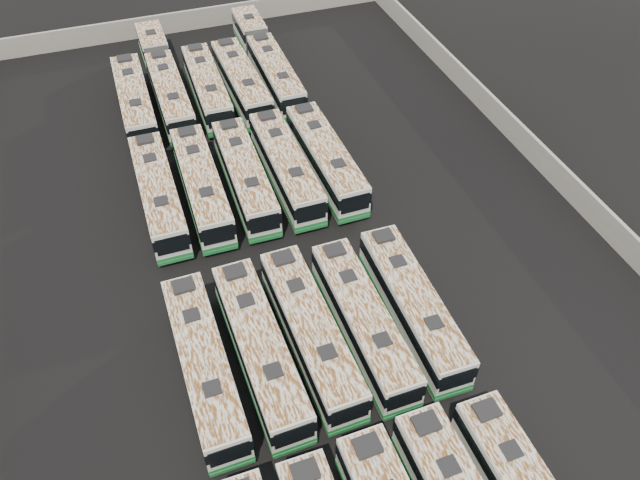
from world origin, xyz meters
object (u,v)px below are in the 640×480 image
Objects in this scene: bus_midfront_center at (311,332)px; bus_midback_left at (202,185)px; bus_midfront_left at (260,349)px; bus_back_left at (164,78)px; bus_midfront_right at (363,321)px; bus_midback_center at (245,176)px; bus_midback_right at (286,167)px; bus_back_far_right at (267,60)px; bus_midfront_far_left at (204,365)px; bus_midback_far_left at (159,194)px; bus_midback_far_right at (326,159)px; bus_back_far_left at (135,101)px; bus_midfront_far_right at (413,305)px; bus_back_right at (242,82)px; bus_back_center at (207,88)px.

bus_midback_left is at bearing 100.48° from bus_midfront_center.
bus_midfront_left is 32.72m from bus_back_left.
bus_midfront_right is 0.64× the size of bus_back_left.
bus_midback_center reaches higher than bus_midfront_right.
bus_midfront_left is at bearing -89.81° from bus_back_left.
bus_back_far_right is (3.29, 16.80, -0.05)m from bus_midback_right.
bus_midfront_far_left is at bearing 177.68° from bus_midfront_left.
bus_back_left is at bearing 78.99° from bus_midback_far_left.
bus_midback_far_right is (6.64, -0.09, 0.04)m from bus_midback_center.
bus_midback_far_left is 0.99× the size of bus_back_far_left.
bus_back_far_right is at bearing 59.94° from bus_midback_left.
bus_midback_left is (-6.64, 16.16, 0.04)m from bus_midfront_right.
bus_midback_right is 0.99× the size of bus_back_far_left.
bus_back_far_right is at bearing 90.90° from bus_midfront_far_right.
bus_midfront_far_right is 18.94m from bus_midback_left.
bus_midback_far_left is 0.99× the size of bus_midback_left.
bus_midback_center is (3.39, -0.03, -0.02)m from bus_midback_left.
bus_back_far_right is at bearing 89.41° from bus_midback_far_right.
bus_midfront_center is at bearing -100.83° from bus_back_far_right.
bus_midfront_far_left is 16.31m from bus_midback_left.
bus_midback_left reaches higher than bus_midfront_far_left.
bus_midback_far_right is at bearing 65.60° from bus_midfront_center.
bus_back_far_left is (-9.94, 13.49, 0.01)m from bus_midback_right.
bus_midback_center is (6.66, -0.12, -0.02)m from bus_midback_far_left.
bus_midback_far_left is at bearing 100.39° from bus_midfront_left.
bus_back_right is 4.79m from bus_back_far_right.
bus_back_center is (0.03, 13.70, -0.02)m from bus_midback_center.
bus_back_left reaches higher than bus_midfront_far_right.
bus_midfront_center is 15.85m from bus_midback_center.
bus_back_center is (3.43, 13.67, -0.04)m from bus_midback_left.
bus_midback_left reaches higher than bus_midback_far_left.
bus_midback_left is 1.00× the size of bus_midback_right.
bus_midback_far_left reaches higher than bus_back_center.
bus_midback_far_right is (10.03, -0.12, 0.02)m from bus_midback_left.
bus_back_right is (-0.12, 13.44, 0.00)m from bus_midback_right.
bus_midfront_far_right is at bearing -0.88° from bus_midfront_far_left.
bus_midfront_far_right is at bearing -89.19° from bus_back_far_right.
bus_back_right reaches higher than bus_midback_far_left.
bus_back_far_left is at bearing 89.30° from bus_midfront_far_left.
bus_midback_far_left is 0.65× the size of bus_back_left.
bus_midback_left reaches higher than bus_midfront_center.
bus_midfront_left is at bearing -122.56° from bus_midback_far_right.
bus_midback_left is at bearing -1.51° from bus_midback_far_left.
bus_back_left is 1.51× the size of bus_back_right.
bus_midfront_right is 0.97× the size of bus_back_right.
bus_midfront_far_right is 0.64× the size of bus_back_left.
bus_back_center is (-3.31, 13.69, -0.04)m from bus_midback_right.
bus_back_center is (0.10, 29.55, -0.04)m from bus_midfront_center.
bus_midback_far_left is 15.14m from bus_back_center.
bus_midback_far_left reaches higher than bus_midfront_far_right.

